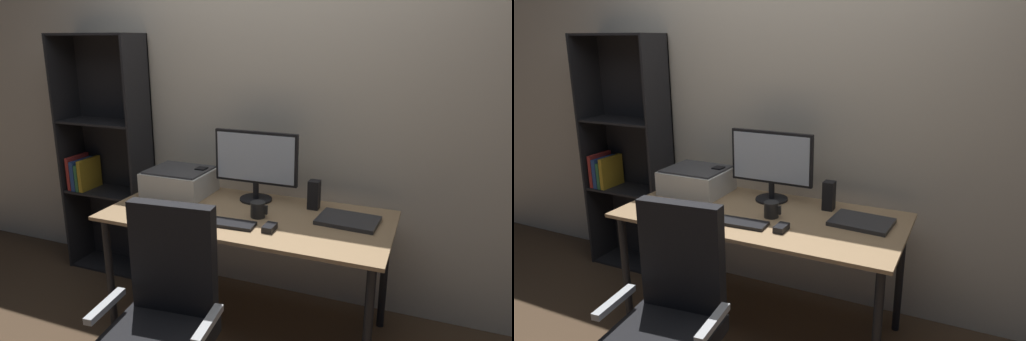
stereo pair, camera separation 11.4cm
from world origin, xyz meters
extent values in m
plane|color=#4C3826|center=(0.00, 0.00, 0.00)|extent=(12.00, 12.00, 0.00)
cube|color=beige|center=(0.00, 0.55, 1.30)|extent=(6.40, 0.10, 2.60)
cube|color=tan|center=(0.00, 0.00, 0.73)|extent=(1.62, 0.75, 0.02)
cylinder|color=black|center=(-0.75, -0.32, 0.36)|extent=(0.04, 0.04, 0.72)
cylinder|color=black|center=(0.75, -0.32, 0.36)|extent=(0.04, 0.04, 0.72)
cylinder|color=black|center=(-0.75, 0.32, 0.36)|extent=(0.04, 0.04, 0.72)
cylinder|color=black|center=(0.75, 0.32, 0.36)|extent=(0.04, 0.04, 0.72)
cylinder|color=black|center=(-0.04, 0.24, 0.75)|extent=(0.20, 0.20, 0.01)
cylinder|color=black|center=(-0.04, 0.24, 0.80)|extent=(0.04, 0.04, 0.10)
cube|color=black|center=(-0.04, 0.24, 1.01)|extent=(0.53, 0.03, 0.32)
cube|color=silver|center=(-0.04, 0.22, 1.01)|extent=(0.50, 0.01, 0.29)
cube|color=black|center=(-0.03, -0.19, 0.75)|extent=(0.29, 0.12, 0.02)
cube|color=black|center=(0.20, -0.17, 0.76)|extent=(0.06, 0.10, 0.03)
cylinder|color=black|center=(0.07, -0.02, 0.78)|extent=(0.08, 0.08, 0.09)
cube|color=black|center=(0.12, -0.02, 0.79)|extent=(0.02, 0.01, 0.05)
cube|color=#2D2D30|center=(0.56, 0.09, 0.75)|extent=(0.34, 0.25, 0.02)
cube|color=black|center=(-0.41, 0.23, 0.82)|extent=(0.06, 0.07, 0.17)
cube|color=black|center=(0.33, 0.23, 0.82)|extent=(0.06, 0.07, 0.17)
cube|color=silver|center=(-0.55, 0.18, 0.81)|extent=(0.40, 0.34, 0.15)
cube|color=#424244|center=(-0.55, 0.18, 0.90)|extent=(0.37, 0.31, 0.01)
cube|color=black|center=(-0.06, -0.86, 0.45)|extent=(0.48, 0.48, 0.08)
cube|color=black|center=(-0.09, -0.65, 0.75)|extent=(0.41, 0.11, 0.52)
cube|color=#B7BABC|center=(-0.30, -0.86, 0.58)|extent=(0.07, 0.26, 0.03)
cube|color=#B7BABC|center=(0.17, -0.81, 0.58)|extent=(0.07, 0.26, 0.03)
cube|color=black|center=(-1.58, 0.34, 0.87)|extent=(0.02, 0.28, 1.74)
cube|color=black|center=(-0.95, 0.34, 0.87)|extent=(0.02, 0.28, 1.74)
cube|color=black|center=(-1.26, 0.47, 0.87)|extent=(0.65, 0.01, 1.74)
cube|color=black|center=(-1.26, 0.34, 0.01)|extent=(0.61, 0.26, 0.02)
cube|color=black|center=(-1.26, 0.34, 0.61)|extent=(0.61, 0.26, 0.02)
cube|color=black|center=(-1.26, 0.34, 1.13)|extent=(0.61, 0.26, 0.02)
cube|color=black|center=(-1.26, 0.34, 1.73)|extent=(0.61, 0.26, 0.02)
cube|color=#B22D28|center=(-1.53, 0.33, 0.74)|extent=(0.03, 0.22, 0.25)
cube|color=#28478C|center=(-1.49, 0.33, 0.73)|extent=(0.03, 0.22, 0.22)
cube|color=#337242|center=(-1.45, 0.33, 0.71)|extent=(0.03, 0.22, 0.20)
cube|color=gold|center=(-1.42, 0.33, 0.73)|extent=(0.03, 0.22, 0.23)
camera|label=1|loc=(0.96, -2.24, 1.70)|focal=32.16mm
camera|label=2|loc=(1.07, -2.19, 1.70)|focal=32.16mm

